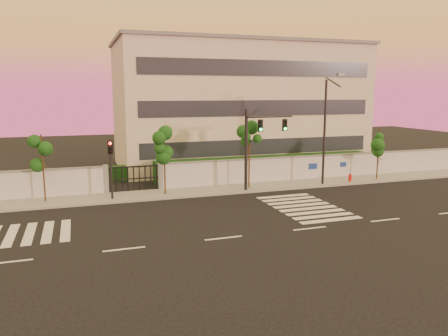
{
  "coord_description": "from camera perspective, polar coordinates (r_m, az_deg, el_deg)",
  "views": [
    {
      "loc": [
        -6.85,
        -20.28,
        7.36
      ],
      "look_at": [
        2.06,
        6.0,
        2.56
      ],
      "focal_mm": 35.0,
      "sensor_mm": 36.0,
      "label": 1
    }
  ],
  "objects": [
    {
      "name": "ground",
      "position": [
        22.64,
        -0.06,
        -9.15
      ],
      "size": [
        120.0,
        120.0,
        0.0
      ],
      "primitive_type": "plane",
      "color": "black",
      "rests_on": "ground"
    },
    {
      "name": "sidewalk",
      "position": [
        32.37,
        -6.03,
        -3.24
      ],
      "size": [
        60.0,
        3.0,
        0.15
      ],
      "primitive_type": "cube",
      "color": "gray",
      "rests_on": "ground"
    },
    {
      "name": "perimeter_wall",
      "position": [
        33.62,
        -6.45,
        -1.03
      ],
      "size": [
        60.0,
        0.36,
        2.2
      ],
      "color": "#BABDC2",
      "rests_on": "ground"
    },
    {
      "name": "hedge_row",
      "position": [
        36.52,
        -5.74,
        -0.55
      ],
      "size": [
        41.0,
        4.25,
        1.8
      ],
      "color": "black",
      "rests_on": "ground"
    },
    {
      "name": "institutional_building",
      "position": [
        45.16,
        1.85,
        8.29
      ],
      "size": [
        24.4,
        12.4,
        12.25
      ],
      "color": "beige",
      "rests_on": "ground"
    },
    {
      "name": "road_markings",
      "position": [
        25.69,
        -6.14,
        -6.87
      ],
      "size": [
        57.0,
        7.62,
        0.02
      ],
      "color": "silver",
      "rests_on": "ground"
    },
    {
      "name": "street_tree_c",
      "position": [
        31.19,
        -22.63,
        1.82
      ],
      "size": [
        1.34,
        1.07,
        4.66
      ],
      "color": "#382314",
      "rests_on": "ground"
    },
    {
      "name": "street_tree_d",
      "position": [
        31.31,
        -7.79,
        2.71
      ],
      "size": [
        1.46,
        1.16,
        4.8
      ],
      "color": "#382314",
      "rests_on": "ground"
    },
    {
      "name": "street_tree_e",
      "position": [
        33.16,
        3.35,
        3.58
      ],
      "size": [
        1.41,
        1.12,
        5.12
      ],
      "color": "#382314",
      "rests_on": "ground"
    },
    {
      "name": "street_tree_f",
      "position": [
        38.87,
        19.57,
        3.16
      ],
      "size": [
        1.46,
        1.16,
        4.39
      ],
      "color": "#382314",
      "rests_on": "ground"
    },
    {
      "name": "traffic_signal_main",
      "position": [
        32.55,
        4.21,
        3.72
      ],
      "size": [
        3.92,
        0.51,
        6.2
      ],
      "rotation": [
        0.0,
        0.0,
        0.09
      ],
      "color": "black",
      "rests_on": "ground"
    },
    {
      "name": "traffic_signal_secondary",
      "position": [
        30.57,
        -14.57,
        0.79
      ],
      "size": [
        0.33,
        0.33,
        4.3
      ],
      "rotation": [
        0.0,
        0.0,
        -0.01
      ],
      "color": "black",
      "rests_on": "ground"
    },
    {
      "name": "streetlight_east",
      "position": [
        35.08,
        13.17,
        5.25
      ],
      "size": [
        0.52,
        2.1,
        8.74
      ],
      "color": "black",
      "rests_on": "ground"
    },
    {
      "name": "fire_hydrant",
      "position": [
        37.36,
        16.14,
        -1.31
      ],
      "size": [
        0.3,
        0.3,
        0.8
      ],
      "rotation": [
        0.0,
        0.0,
        -0.01
      ],
      "color": "red",
      "rests_on": "ground"
    }
  ]
}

